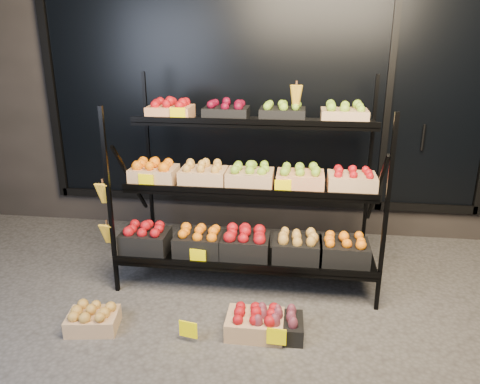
# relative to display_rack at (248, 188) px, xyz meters

# --- Properties ---
(ground) EXTENTS (24.00, 24.00, 0.00)m
(ground) POSITION_rel_display_rack_xyz_m (0.01, -0.60, -0.79)
(ground) COLOR #514F4C
(ground) RESTS_ON ground
(building) EXTENTS (6.00, 2.08, 3.50)m
(building) POSITION_rel_display_rack_xyz_m (0.01, 1.99, 0.96)
(building) COLOR #2D2826
(building) RESTS_ON ground
(display_rack) EXTENTS (2.18, 1.02, 1.71)m
(display_rack) POSITION_rel_display_rack_xyz_m (0.00, 0.00, 0.00)
(display_rack) COLOR black
(display_rack) RESTS_ON ground
(tag_floor_a) EXTENTS (0.13, 0.01, 0.12)m
(tag_floor_a) POSITION_rel_display_rack_xyz_m (-0.28, -1.00, -0.73)
(tag_floor_a) COLOR #FCE700
(tag_floor_a) RESTS_ON ground
(tag_floor_b) EXTENTS (0.13, 0.01, 0.12)m
(tag_floor_b) POSITION_rel_display_rack_xyz_m (0.31, -1.00, -0.73)
(tag_floor_b) COLOR #FCE700
(tag_floor_b) RESTS_ON ground
(floor_crate_left) EXTENTS (0.38, 0.31, 0.18)m
(floor_crate_left) POSITION_rel_display_rack_xyz_m (-0.99, -0.94, -0.70)
(floor_crate_left) COLOR tan
(floor_crate_left) RESTS_ON ground
(floor_crate_midright) EXTENTS (0.40, 0.29, 0.20)m
(floor_crate_midright) POSITION_rel_display_rack_xyz_m (0.15, -0.84, -0.69)
(floor_crate_midright) COLOR tan
(floor_crate_midright) RESTS_ON ground
(floor_crate_right) EXTENTS (0.38, 0.28, 0.19)m
(floor_crate_right) POSITION_rel_display_rack_xyz_m (0.30, -0.84, -0.70)
(floor_crate_right) COLOR black
(floor_crate_right) RESTS_ON ground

